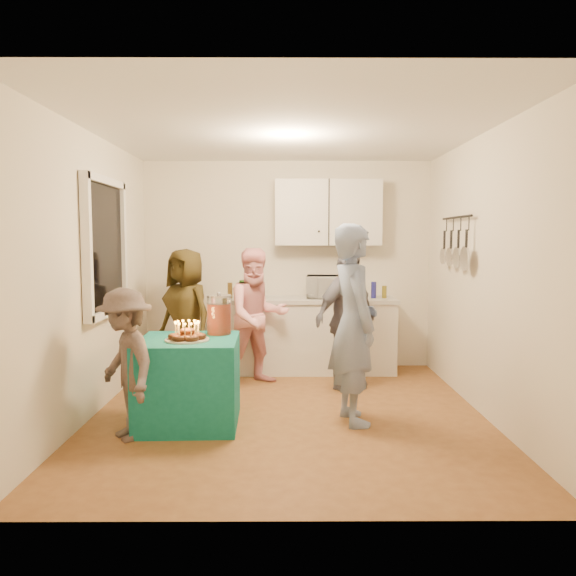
{
  "coord_description": "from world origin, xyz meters",
  "views": [
    {
      "loc": [
        -0.03,
        -5.11,
        1.63
      ],
      "look_at": [
        0.0,
        0.35,
        1.15
      ],
      "focal_mm": 35.0,
      "sensor_mm": 36.0,
      "label": 1
    }
  ],
  "objects_px": {
    "punch_jar": "(219,316)",
    "woman_back_center": "(257,316)",
    "counter": "(304,337)",
    "child_near_left": "(126,364)",
    "man_birthday": "(354,324)",
    "party_table": "(189,381)",
    "woman_back_right": "(346,319)",
    "woman_back_left": "(186,315)",
    "microwave": "(327,287)"
  },
  "relations": [
    {
      "from": "microwave",
      "to": "woman_back_right",
      "type": "relative_size",
      "value": 0.33
    },
    {
      "from": "woman_back_right",
      "to": "child_near_left",
      "type": "bearing_deg",
      "value": 175.59
    },
    {
      "from": "microwave",
      "to": "man_birthday",
      "type": "height_order",
      "value": "man_birthday"
    },
    {
      "from": "counter",
      "to": "man_birthday",
      "type": "relative_size",
      "value": 1.25
    },
    {
      "from": "party_table",
      "to": "woman_back_left",
      "type": "height_order",
      "value": "woman_back_left"
    },
    {
      "from": "microwave",
      "to": "punch_jar",
      "type": "relative_size",
      "value": 1.46
    },
    {
      "from": "punch_jar",
      "to": "woman_back_right",
      "type": "distance_m",
      "value": 1.58
    },
    {
      "from": "counter",
      "to": "woman_back_left",
      "type": "height_order",
      "value": "woman_back_left"
    },
    {
      "from": "punch_jar",
      "to": "woman_back_center",
      "type": "xyz_separation_m",
      "value": [
        0.29,
        1.15,
        -0.17
      ]
    },
    {
      "from": "microwave",
      "to": "woman_back_center",
      "type": "bearing_deg",
      "value": -140.11
    },
    {
      "from": "woman_back_center",
      "to": "woman_back_right",
      "type": "xyz_separation_m",
      "value": [
        0.97,
        -0.22,
        -0.0
      ]
    },
    {
      "from": "counter",
      "to": "child_near_left",
      "type": "bearing_deg",
      "value": -123.16
    },
    {
      "from": "woman_back_right",
      "to": "woman_back_left",
      "type": "bearing_deg",
      "value": 125.84
    },
    {
      "from": "woman_back_center",
      "to": "punch_jar",
      "type": "bearing_deg",
      "value": -127.07
    },
    {
      "from": "woman_back_right",
      "to": "punch_jar",
      "type": "bearing_deg",
      "value": 174.06
    },
    {
      "from": "child_near_left",
      "to": "woman_back_center",
      "type": "bearing_deg",
      "value": 115.15
    },
    {
      "from": "microwave",
      "to": "child_near_left",
      "type": "relative_size",
      "value": 0.4
    },
    {
      "from": "microwave",
      "to": "woman_back_left",
      "type": "relative_size",
      "value": 0.33
    },
    {
      "from": "party_table",
      "to": "woman_back_left",
      "type": "distance_m",
      "value": 1.62
    },
    {
      "from": "microwave",
      "to": "woman_back_center",
      "type": "height_order",
      "value": "woman_back_center"
    },
    {
      "from": "woman_back_center",
      "to": "party_table",
      "type": "bearing_deg",
      "value": -133.96
    },
    {
      "from": "man_birthday",
      "to": "child_near_left",
      "type": "xyz_separation_m",
      "value": [
        -1.9,
        -0.41,
        -0.26
      ]
    },
    {
      "from": "microwave",
      "to": "woman_back_left",
      "type": "xyz_separation_m",
      "value": [
        -1.65,
        -0.43,
        -0.29
      ]
    },
    {
      "from": "child_near_left",
      "to": "party_table",
      "type": "bearing_deg",
      "value": 93.01
    },
    {
      "from": "counter",
      "to": "party_table",
      "type": "distance_m",
      "value": 2.25
    },
    {
      "from": "party_table",
      "to": "child_near_left",
      "type": "bearing_deg",
      "value": -141.53
    },
    {
      "from": "party_table",
      "to": "woman_back_right",
      "type": "height_order",
      "value": "woman_back_right"
    },
    {
      "from": "punch_jar",
      "to": "party_table",
      "type": "bearing_deg",
      "value": -135.98
    },
    {
      "from": "party_table",
      "to": "child_near_left",
      "type": "distance_m",
      "value": 0.62
    },
    {
      "from": "counter",
      "to": "man_birthday",
      "type": "xyz_separation_m",
      "value": [
        0.38,
        -1.92,
        0.45
      ]
    },
    {
      "from": "man_birthday",
      "to": "woman_back_right",
      "type": "bearing_deg",
      "value": -14.65
    },
    {
      "from": "counter",
      "to": "party_table",
      "type": "height_order",
      "value": "counter"
    },
    {
      "from": "man_birthday",
      "to": "child_near_left",
      "type": "distance_m",
      "value": 1.96
    },
    {
      "from": "woman_back_right",
      "to": "child_near_left",
      "type": "xyz_separation_m",
      "value": [
        -1.96,
        -1.52,
        -0.14
      ]
    },
    {
      "from": "woman_back_right",
      "to": "child_near_left",
      "type": "height_order",
      "value": "woman_back_right"
    },
    {
      "from": "woman_back_center",
      "to": "child_near_left",
      "type": "xyz_separation_m",
      "value": [
        -0.98,
        -1.74,
        -0.15
      ]
    },
    {
      "from": "party_table",
      "to": "microwave",
      "type": "bearing_deg",
      "value": 55.48
    },
    {
      "from": "woman_back_left",
      "to": "woman_back_center",
      "type": "bearing_deg",
      "value": 26.99
    },
    {
      "from": "party_table",
      "to": "woman_back_left",
      "type": "xyz_separation_m",
      "value": [
        -0.29,
        1.54,
        0.38
      ]
    },
    {
      "from": "counter",
      "to": "woman_back_center",
      "type": "bearing_deg",
      "value": -132.66
    },
    {
      "from": "man_birthday",
      "to": "woman_back_center",
      "type": "relative_size",
      "value": 1.15
    },
    {
      "from": "man_birthday",
      "to": "child_near_left",
      "type": "height_order",
      "value": "man_birthday"
    },
    {
      "from": "microwave",
      "to": "party_table",
      "type": "distance_m",
      "value": 2.49
    },
    {
      "from": "microwave",
      "to": "woman_back_right",
      "type": "height_order",
      "value": "woman_back_right"
    },
    {
      "from": "punch_jar",
      "to": "child_near_left",
      "type": "height_order",
      "value": "child_near_left"
    },
    {
      "from": "party_table",
      "to": "man_birthday",
      "type": "distance_m",
      "value": 1.54
    },
    {
      "from": "microwave",
      "to": "woman_back_right",
      "type": "distance_m",
      "value": 0.87
    },
    {
      "from": "woman_back_right",
      "to": "microwave",
      "type": "bearing_deg",
      "value": 58.26
    },
    {
      "from": "counter",
      "to": "child_near_left",
      "type": "xyz_separation_m",
      "value": [
        -1.52,
        -2.33,
        0.19
      ]
    },
    {
      "from": "party_table",
      "to": "man_birthday",
      "type": "xyz_separation_m",
      "value": [
        1.45,
        0.06,
        0.5
      ]
    }
  ]
}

